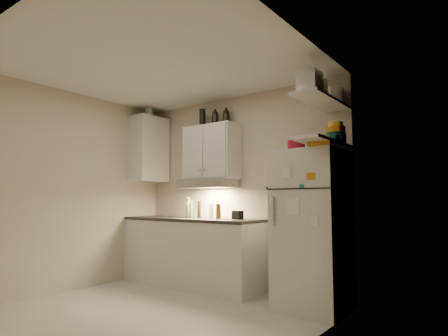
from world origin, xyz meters
The scene contains 36 objects.
floor centered at (0.00, 0.00, -0.01)m, with size 3.20×3.00×0.02m, color beige.
ceiling centered at (0.00, 0.00, 2.61)m, with size 3.20×3.00×0.02m, color silver.
back_wall centered at (0.00, 1.51, 1.30)m, with size 3.20×0.02×2.60m, color beige.
left_wall centered at (-1.61, 0.00, 1.30)m, with size 0.02×3.00×2.60m, color beige.
right_wall centered at (1.61, 0.00, 1.30)m, with size 0.02×3.00×2.60m, color beige.
base_cabinet centered at (-0.55, 1.20, 0.44)m, with size 2.10×0.60×0.88m, color silver.
countertop centered at (-0.55, 1.20, 0.90)m, with size 2.10×0.62×0.04m, color #2D2927.
upper_cabinet centered at (-0.30, 1.33, 1.83)m, with size 0.80×0.33×0.75m, color silver.
side_cabinet centered at (-1.44, 1.20, 1.95)m, with size 0.33×0.55×1.00m, color silver.
range_hood centered at (-0.30, 1.27, 1.39)m, with size 0.76×0.46×0.12m, color silver.
fridge centered at (1.25, 1.16, 0.85)m, with size 0.70×0.68×1.70m, color silver.
shelf_hi centered at (1.45, 1.02, 2.20)m, with size 0.30×0.95×0.03m, color silver.
shelf_lo centered at (1.45, 1.02, 1.76)m, with size 0.30×0.95×0.03m, color silver.
knife_strip centered at (0.70, 1.49, 1.32)m, with size 0.42×0.02×0.03m, color black.
dutch_oven centered at (1.12, 1.11, 1.76)m, with size 0.21×0.21×0.12m, color #A31326.
book_stack centered at (1.45, 0.92, 1.75)m, with size 0.22×0.28×0.09m, color #C07E18.
spice_jar centered at (1.28, 1.03, 1.76)m, with size 0.07×0.07×0.11m, color silver.
stock_pot centered at (1.42, 1.39, 2.32)m, with size 0.28×0.28×0.20m, color silver.
tin_a centered at (1.45, 0.88, 2.30)m, with size 0.18×0.16×0.18m, color #AAAAAD.
tin_b centered at (1.47, 0.68, 2.31)m, with size 0.20×0.20×0.20m, color #AAAAAD.
bowl_teal centered at (1.49, 1.24, 1.83)m, with size 0.25×0.25×0.10m, color teal.
bowl_orange centered at (1.53, 1.18, 1.91)m, with size 0.20×0.20×0.06m, color orange.
bowl_yellow centered at (1.53, 1.18, 1.96)m, with size 0.16×0.16×0.05m, color yellow.
plates centered at (1.50, 1.06, 1.80)m, with size 0.22×0.22×0.06m, color teal.
growler_a centered at (-0.26, 1.36, 2.31)m, with size 0.09×0.09×0.22m, color black, non-canonical shape.
growler_b centered at (-0.10, 1.41, 2.31)m, with size 0.10×0.10×0.23m, color black, non-canonical shape.
thermos_a centered at (-0.41, 1.26, 2.32)m, with size 0.08×0.08×0.24m, color black.
thermos_b centered at (-0.51, 1.39, 2.31)m, with size 0.08×0.08×0.22m, color black.
side_jar centered at (-1.44, 1.18, 2.52)m, with size 0.11×0.11×0.15m, color silver.
soap_bottle centered at (-0.66, 1.27, 1.08)m, with size 0.12×0.12×0.31m, color silver.
pepper_mill centered at (-0.08, 1.21, 1.02)m, with size 0.06×0.06×0.20m, color brown.
oil_bottle centered at (-0.56, 1.21, 1.04)m, with size 0.05×0.05×0.24m, color #426419.
vinegar_bottle centered at (-0.48, 1.29, 1.04)m, with size 0.05×0.05×0.24m, color black.
clear_bottle centered at (-0.24, 1.26, 1.02)m, with size 0.07×0.07×0.20m, color silver.
red_jar centered at (-0.18, 1.35, 0.98)m, with size 0.06×0.06×0.13m, color #A31326.
caddy centered at (0.18, 1.28, 0.98)m, with size 0.13×0.09×0.11m, color black.
Camera 1 is at (2.96, -2.67, 1.16)m, focal length 30.00 mm.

